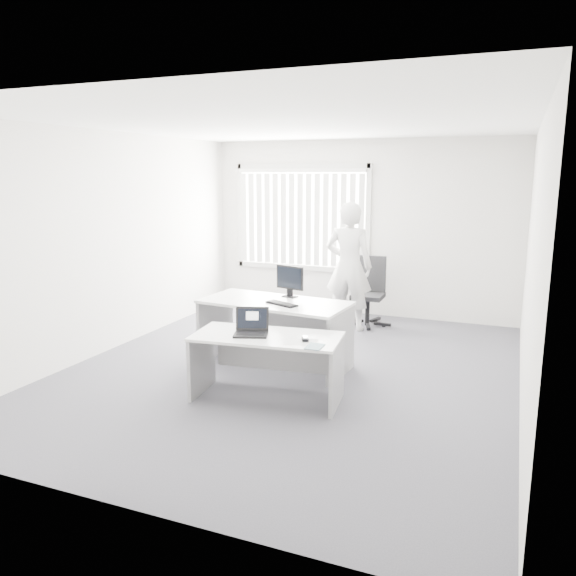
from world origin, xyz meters
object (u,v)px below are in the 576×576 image
at_px(laptop, 251,323).
at_px(desk_far, 275,319).
at_px(desk_near, 267,353).
at_px(office_chair, 368,304).
at_px(monitor, 290,281).
at_px(person, 349,266).

bearing_deg(laptop, desk_far, 81.42).
relative_size(desk_near, office_chair, 1.49).
relative_size(office_chair, monitor, 2.71).
height_order(office_chair, monitor, monitor).
bearing_deg(monitor, laptop, -70.97).
height_order(desk_near, office_chair, office_chair).
bearing_deg(person, office_chair, -124.62).
xyz_separation_m(laptop, monitor, (-0.11, 1.32, 0.18)).
bearing_deg(office_chair, desk_far, -104.92).
bearing_deg(laptop, office_chair, 64.29).
bearing_deg(office_chair, desk_near, -94.85).
bearing_deg(laptop, monitor, 75.74).
bearing_deg(desk_far, person, 84.27).
relative_size(desk_far, person, 0.96).
height_order(desk_far, person, person).
bearing_deg(desk_near, person, 82.84).
bearing_deg(person, desk_far, 76.88).
distance_m(desk_near, desk_far, 1.03).
height_order(desk_far, office_chair, office_chair).
xyz_separation_m(desk_near, person, (0.02, 2.87, 0.45)).
bearing_deg(desk_far, monitor, 78.66).
bearing_deg(desk_far, laptop, -74.67).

